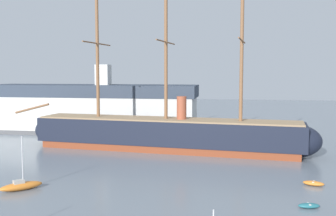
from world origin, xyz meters
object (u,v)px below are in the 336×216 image
Objects in this scene: sailboat_mid_left at (21,186)px; dockside_warehouse_left at (94,109)px; tall_ship at (166,134)px; dinghy_alongside_stern at (314,183)px; dinghy_mid_right at (309,206)px.

dockside_warehouse_left is (-7.64, 47.44, 5.24)m from sailboat_mid_left.
tall_ship is 30.53m from dinghy_alongside_stern.
tall_ship reaches higher than sailboat_mid_left.
dockside_warehouse_left is at bearing 138.14° from dinghy_alongside_stern.
sailboat_mid_left is 0.12× the size of dockside_warehouse_left.
dinghy_mid_right is 0.86× the size of dinghy_alongside_stern.
tall_ship is 8.92× the size of sailboat_mid_left.
sailboat_mid_left is at bearing 178.26° from dinghy_mid_right.
tall_ship is 21.10× the size of dinghy_alongside_stern.
dockside_warehouse_left is (-44.05, 39.47, 5.49)m from dinghy_alongside_stern.
dinghy_alongside_stern is at bearing 76.30° from dinghy_mid_right.
tall_ship reaches higher than dinghy_mid_right.
dinghy_mid_right is at bearing -49.19° from dockside_warehouse_left.
dockside_warehouse_left is at bearing 137.54° from tall_ship.
sailboat_mid_left is 37.28m from dinghy_alongside_stern.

